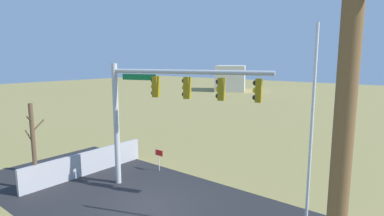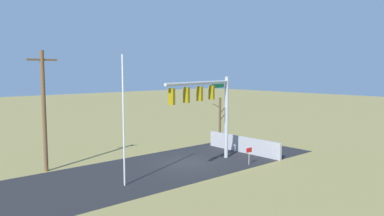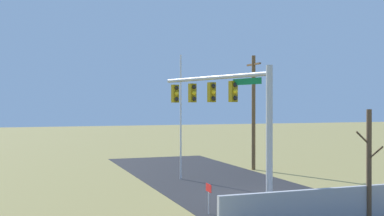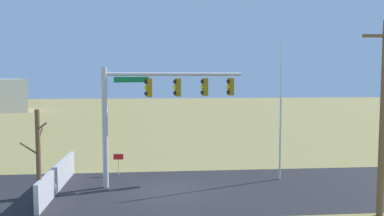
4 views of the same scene
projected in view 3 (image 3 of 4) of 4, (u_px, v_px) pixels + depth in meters
ground_plane at (253, 196)px, 22.75m from camera, size 160.00×160.00×0.00m
road_surface at (220, 183)px, 26.52m from camera, size 28.00×8.00×0.01m
retaining_fence at (308, 207)px, 17.42m from camera, size 0.20×7.23×1.27m
signal_mast at (228, 104)px, 21.58m from camera, size 7.49×2.38×6.09m
flagpole at (181, 117)px, 27.91m from camera, size 0.10×0.10×7.43m
utility_pole at (254, 110)px, 32.06m from camera, size 1.90×0.26×7.82m
bare_tree at (369, 162)px, 18.21m from camera, size 1.27×1.02×4.26m
open_sign at (209, 192)px, 19.00m from camera, size 0.56×0.04×1.22m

